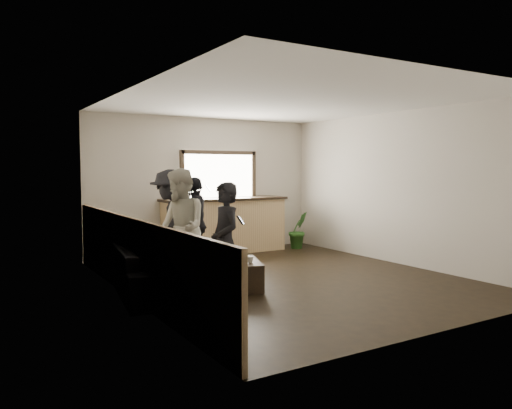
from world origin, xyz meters
TOP-DOWN VIEW (x-y plane):
  - ground at (0.00, 0.00)m, footprint 5.00×6.00m
  - room_shell at (-0.74, 0.00)m, footprint 5.01×6.01m
  - bar_counter at (0.30, 2.70)m, footprint 2.70×0.68m
  - sofa at (-2.15, 0.34)m, footprint 1.26×2.43m
  - coffee_table at (-0.89, -0.13)m, footprint 0.78×1.01m
  - cup_a at (-0.97, 0.11)m, footprint 0.18×0.18m
  - cup_b at (-0.88, -0.34)m, footprint 0.11×0.11m
  - potted_plant at (1.95, 2.36)m, footprint 0.47×0.39m
  - person_a at (-1.49, -0.74)m, footprint 0.48×0.60m
  - person_b at (-1.70, 0.27)m, footprint 0.74×0.91m
  - person_c at (-1.56, 0.98)m, footprint 0.76×1.19m
  - person_d at (-0.95, 1.39)m, footprint 0.87×1.00m

SIDE VIEW (x-z plane):
  - ground at x=0.00m, z-range -0.01..0.01m
  - coffee_table at x=-0.89m, z-range 0.00..0.40m
  - sofa at x=-2.15m, z-range 0.00..0.68m
  - potted_plant at x=1.95m, z-range 0.00..0.81m
  - cup_b at x=-0.88m, z-range 0.40..0.49m
  - cup_a at x=-0.97m, z-range 0.40..0.50m
  - bar_counter at x=0.30m, z-range -0.42..1.71m
  - person_a at x=-1.49m, z-range 0.00..1.58m
  - person_d at x=-0.95m, z-range 0.00..1.61m
  - person_c at x=-1.56m, z-range 0.00..1.74m
  - person_b at x=-1.70m, z-range 0.00..1.77m
  - room_shell at x=-0.74m, z-range 0.07..2.87m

